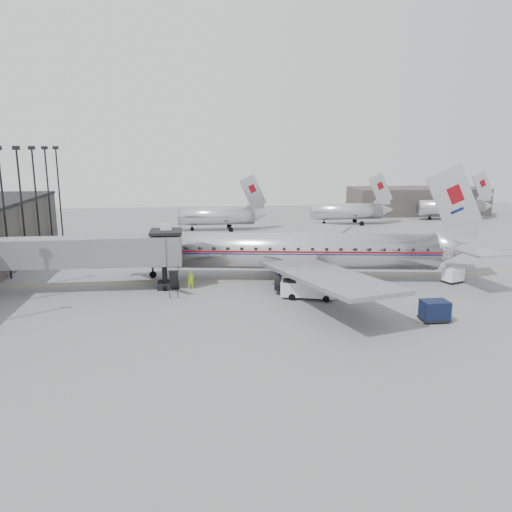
# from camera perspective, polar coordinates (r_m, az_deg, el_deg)

# --- Properties ---
(ground) EXTENTS (160.00, 160.00, 0.00)m
(ground) POSITION_cam_1_polar(r_m,az_deg,el_deg) (52.29, -0.30, -4.44)
(ground) COLOR slate
(ground) RESTS_ON ground
(hangar) EXTENTS (30.00, 12.00, 6.00)m
(hangar) POSITION_cam_1_polar(r_m,az_deg,el_deg) (121.52, 17.90, 6.04)
(hangar) COLOR #383533
(hangar) RESTS_ON ground
(apron_line) EXTENTS (60.00, 0.15, 0.01)m
(apron_line) POSITION_cam_1_polar(r_m,az_deg,el_deg) (58.40, 1.95, -2.64)
(apron_line) COLOR gold
(apron_line) RESTS_ON ground
(jet_bridge) EXTENTS (21.00, 6.20, 7.10)m
(jet_bridge) POSITION_cam_1_polar(r_m,az_deg,el_deg) (55.58, -18.09, 0.40)
(jet_bridge) COLOR slate
(jet_bridge) RESTS_ON ground
(floodlight_masts) EXTENTS (0.90, 42.25, 15.25)m
(floodlight_masts) POSITION_cam_1_polar(r_m,az_deg,el_deg) (66.72, -26.02, 5.31)
(floodlight_masts) COLOR black
(floodlight_masts) RESTS_ON ground
(distant_aircraft_near) EXTENTS (16.39, 3.20, 10.26)m
(distant_aircraft_near) POSITION_cam_1_polar(r_m,az_deg,el_deg) (92.65, -4.43, 4.64)
(distant_aircraft_near) COLOR silver
(distant_aircraft_near) RESTS_ON ground
(distant_aircraft_mid) EXTENTS (16.39, 3.20, 10.26)m
(distant_aircraft_mid) POSITION_cam_1_polar(r_m,az_deg,el_deg) (101.08, 10.41, 5.12)
(distant_aircraft_mid) COLOR silver
(distant_aircraft_mid) RESTS_ON ground
(distant_aircraft_far) EXTENTS (16.39, 3.20, 10.26)m
(distant_aircraft_far) POSITION_cam_1_polar(r_m,az_deg,el_deg) (114.08, 21.45, 5.27)
(distant_aircraft_far) COLOR silver
(distant_aircraft_far) RESTS_ON ground
(airliner) EXTENTS (42.30, 38.92, 13.44)m
(airliner) POSITION_cam_1_polar(r_m,az_deg,el_deg) (57.71, 4.48, 0.59)
(airliner) COLOR silver
(airliner) RESTS_ON ground
(service_van) EXTENTS (5.82, 3.61, 2.56)m
(service_van) POSITION_cam_1_polar(r_m,az_deg,el_deg) (50.95, 6.11, -3.39)
(service_van) COLOR silver
(service_van) RESTS_ON ground
(baggage_cart_navy) EXTENTS (2.40, 1.83, 1.89)m
(baggage_cart_navy) POSITION_cam_1_polar(r_m,az_deg,el_deg) (46.99, 19.75, -5.87)
(baggage_cart_navy) COLOR black
(baggage_cart_navy) RESTS_ON ground
(baggage_cart_white) EXTENTS (2.56, 2.27, 1.67)m
(baggage_cart_white) POSITION_cam_1_polar(r_m,az_deg,el_deg) (60.92, 21.59, -2.03)
(baggage_cart_white) COLOR white
(baggage_cart_white) RESTS_ON ground
(ramp_worker) EXTENTS (0.74, 0.50, 1.97)m
(ramp_worker) POSITION_cam_1_polar(r_m,az_deg,el_deg) (54.59, -7.46, -2.74)
(ramp_worker) COLOR #ADE61B
(ramp_worker) RESTS_ON ground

